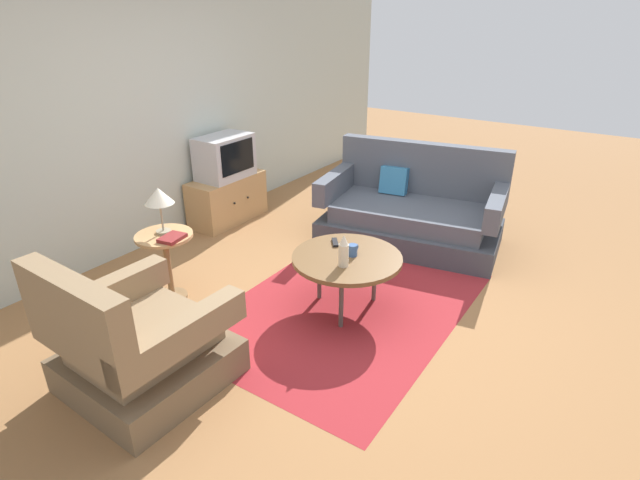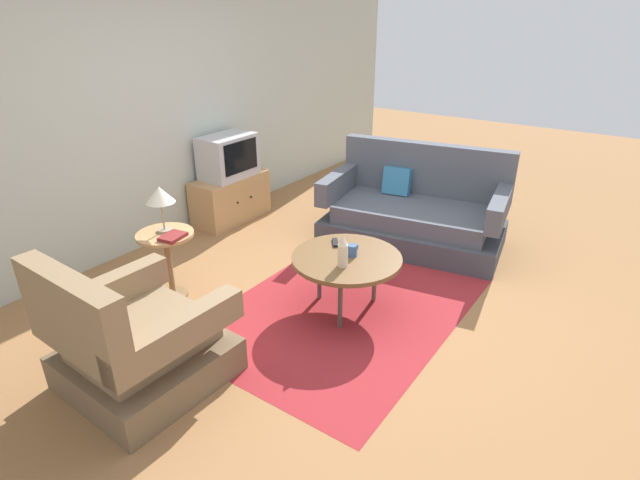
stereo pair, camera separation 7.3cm
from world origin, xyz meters
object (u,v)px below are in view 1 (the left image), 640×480
Objects in this scene: couch at (412,213)px; television at (225,157)px; vase at (344,251)px; book at (172,238)px; tv_stand at (227,199)px; tv_remote_dark at (335,242)px; mug at (353,250)px; armchair at (138,347)px; coffee_table at (347,260)px; table_lamp at (159,197)px; side_table at (166,253)px.

television reaches higher than couch.
vase reaches higher than book.
tv_remote_dark is at bearing -110.53° from tv_stand.
couch is 1.50m from mug.
couch is (3.03, -0.49, -0.00)m from armchair.
tv_stand is (2.37, 1.48, -0.05)m from armchair.
book is at bearing -149.47° from tv_stand.
tv_stand is 2.29m from mug.
mug is at bearing -40.21° from coffee_table.
tv_stand is 2.40m from vase.
table_lamp reaches higher than mug.
tv_remote_dark is 0.64× the size of book.
television is 2.41× the size of vase.
television is 2.02m from tv_remote_dark.
tv_stand is at bearing 64.95° from vase.
couch is 5.03× the size of table_lamp.
vase reaches higher than tv_remote_dark.
book reaches higher than tv_remote_dark.
couch is 1.38m from tv_remote_dark.
couch reaches higher than mug.
television is (1.53, 0.77, 0.33)m from side_table.
mug is (0.04, -0.03, 0.08)m from coffee_table.
mug reaches higher than tv_stand.
table_lamp is 1.71× the size of book.
mug is at bearing 8.55° from vase.
couch is 7.49× the size of vase.
armchair is 2.49× the size of table_lamp.
mug is at bearing -68.49° from book.
couch is at bearing -35.49° from book.
armchair is 1.70m from mug.
book reaches higher than tv_stand.
tv_stand is 6.43× the size of tv_remote_dark.
mug is at bearing 86.30° from couch.
vase is 1.15× the size of book.
couch is 2.55m from table_lamp.
table_lamp is at bearing 47.25° from side_table.
table_lamp is (0.03, 0.03, 0.47)m from side_table.
vase is (-1.00, -2.15, 0.34)m from tv_stand.
mug is (0.19, 0.03, -0.08)m from vase.
coffee_table is at bearing -69.12° from book.
armchair is 1.65m from coffee_table.
mug is 0.55× the size of book.
armchair is at bearing -155.65° from book.
couch is 2.09× the size of tv_stand.
side_table is 4.12× the size of tv_remote_dark.
armchair is 7.76× the size of mug.
tv_remote_dark is at bearing -110.63° from television.
mug is (-0.81, -2.12, 0.26)m from tv_stand.
tv_remote_dark is (1.67, -0.41, 0.18)m from armchair.
table_lamp reaches higher than armchair.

